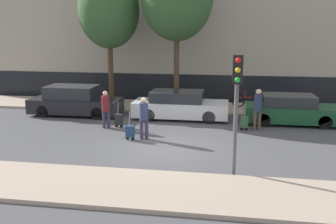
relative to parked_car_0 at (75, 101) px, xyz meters
name	(u,v)px	position (x,y,z in m)	size (l,w,h in m)	color
ground_plane	(166,148)	(5.44, -4.62, -0.68)	(80.00, 80.00, 0.00)	#4C4C4F
sidewalk_near	(143,189)	(5.44, -8.37, -0.62)	(28.00, 2.50, 0.12)	tan
sidewalk_far	(187,107)	(5.44, 2.38, -0.62)	(28.00, 3.00, 0.12)	tan
building_facade	(194,18)	(5.44, 5.94, 4.22)	(28.00, 2.78, 9.83)	#A89E8C
parked_car_0	(75,101)	(0.00, 0.00, 0.00)	(4.51, 1.78, 1.47)	black
parked_car_1	(180,106)	(5.34, 0.04, -0.05)	(4.55, 1.77, 1.35)	silver
parked_car_2	(291,110)	(10.48, -0.14, -0.05)	(4.20, 1.71, 1.34)	#194728
pedestrian_left	(106,107)	(2.38, -2.23, 0.25)	(0.34, 0.34, 1.65)	#383347
trolley_left	(119,119)	(2.89, -2.05, -0.33)	(0.34, 0.29, 1.14)	#262628
pedestrian_center	(144,116)	(4.40, -3.64, 0.27)	(0.34, 0.34, 1.68)	#383347
trolley_center	(130,131)	(3.88, -3.82, -0.34)	(0.34, 0.29, 1.11)	navy
pedestrian_right	(258,107)	(8.90, -1.52, 0.34)	(0.35, 0.34, 1.79)	#4C4233
trolley_right	(244,122)	(8.36, -1.64, -0.32)	(0.34, 0.29, 1.15)	#335138
traffic_light	(237,91)	(7.86, -6.98, 1.88)	(0.28, 0.47, 3.59)	#515154
parked_bicycle	(248,101)	(8.71, 2.57, -0.19)	(1.77, 0.06, 0.96)	black
bare_tree_near_crossing	(109,11)	(1.24, 2.19, 4.49)	(3.23, 3.23, 7.05)	#4C3826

